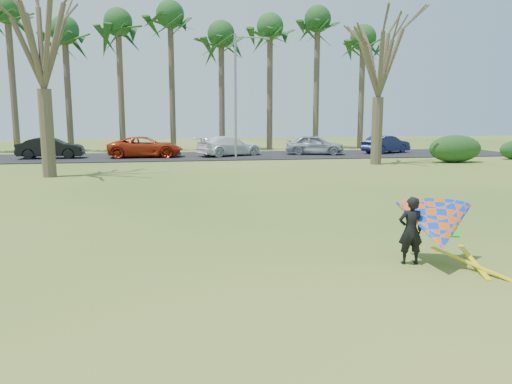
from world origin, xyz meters
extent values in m
plane|color=#205512|center=(0.00, 0.00, 0.00)|extent=(100.00, 100.00, 0.00)
cube|color=black|center=(0.00, 25.00, 0.03)|extent=(46.00, 7.00, 0.06)
cylinder|color=#46382A|center=(-14.00, 31.00, 5.20)|extent=(0.48, 0.48, 10.40)
ellipsoid|color=#194017|center=(-14.00, 31.00, 10.70)|extent=(4.84, 4.84, 3.08)
cylinder|color=#4B3A2D|center=(-10.00, 31.00, 4.50)|extent=(0.48, 0.48, 9.00)
ellipsoid|color=#1A4A1E|center=(-10.00, 31.00, 9.30)|extent=(4.84, 4.84, 3.08)
cylinder|color=#483B2B|center=(-6.00, 31.00, 4.85)|extent=(0.48, 0.48, 9.70)
ellipsoid|color=#18441A|center=(-6.00, 31.00, 10.00)|extent=(4.84, 4.84, 3.08)
cylinder|color=#473B2B|center=(-2.00, 31.00, 5.20)|extent=(0.48, 0.48, 10.40)
ellipsoid|color=#1A491A|center=(-2.00, 31.00, 10.70)|extent=(4.84, 4.84, 3.08)
cylinder|color=#46392A|center=(2.00, 31.00, 4.50)|extent=(0.48, 0.48, 9.00)
ellipsoid|color=#174118|center=(2.00, 31.00, 9.30)|extent=(4.84, 4.84, 3.08)
cylinder|color=brown|center=(6.00, 31.00, 4.85)|extent=(0.48, 0.48, 9.70)
ellipsoid|color=#1B4B1B|center=(6.00, 31.00, 10.00)|extent=(4.84, 4.84, 3.08)
cylinder|color=brown|center=(10.00, 31.00, 5.20)|extent=(0.48, 0.48, 10.40)
ellipsoid|color=#184017|center=(10.00, 31.00, 10.70)|extent=(4.84, 4.84, 3.08)
cylinder|color=#4A382C|center=(14.00, 31.00, 4.50)|extent=(0.48, 0.48, 9.00)
ellipsoid|color=#194318|center=(14.00, 31.00, 9.30)|extent=(4.84, 4.84, 3.08)
cylinder|color=#46382A|center=(-8.00, 15.00, 2.10)|extent=(0.64, 0.64, 4.20)
cylinder|color=#483B2B|center=(10.00, 18.00, 1.99)|extent=(0.64, 0.64, 3.99)
cylinder|color=gray|center=(2.00, 22.00, 4.00)|extent=(0.16, 0.16, 8.00)
cylinder|color=gray|center=(3.00, 22.00, 7.80)|extent=(2.00, 0.10, 0.10)
cube|color=gray|center=(4.00, 22.00, 7.75)|extent=(0.40, 0.18, 0.12)
ellipsoid|color=#193C16|center=(15.31, 18.24, 0.85)|extent=(3.42, 1.55, 1.71)
imported|color=black|center=(-10.08, 24.63, 0.76)|extent=(4.24, 1.54, 1.39)
imported|color=#A9250D|center=(-3.91, 24.52, 0.76)|extent=(5.04, 2.34, 1.40)
imported|color=white|center=(1.89, 24.75, 0.75)|extent=(5.12, 3.75, 1.38)
imported|color=#989DA5|center=(8.14, 24.80, 0.77)|extent=(4.50, 2.79, 1.43)
imported|color=#171E47|center=(13.80, 25.11, 0.72)|extent=(4.20, 2.95, 1.31)
imported|color=black|center=(2.72, -1.04, 0.71)|extent=(0.55, 0.39, 1.41)
cone|color=#0439DE|center=(3.17, -1.29, 0.85)|extent=(2.13, 2.39, 2.02)
cube|color=#0CBF19|center=(3.29, -1.37, 0.80)|extent=(0.62, 0.60, 0.24)
cube|color=yellow|center=(3.72, -1.64, 0.01)|extent=(0.85, 1.66, 0.28)
cube|color=yellow|center=(3.92, -1.44, 0.01)|extent=(0.56, 1.76, 0.22)
camera|label=1|loc=(-2.07, -10.38, 3.12)|focal=35.00mm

